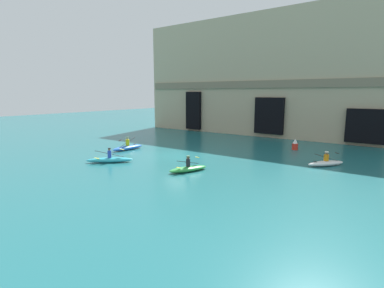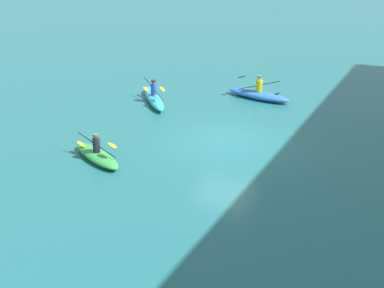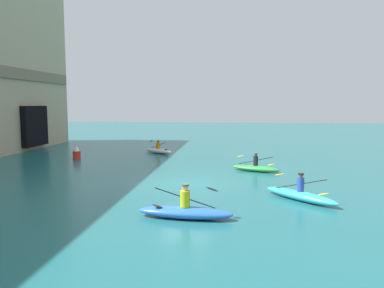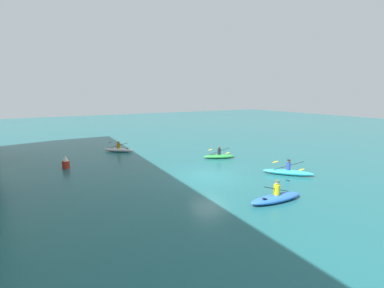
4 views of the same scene
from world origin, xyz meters
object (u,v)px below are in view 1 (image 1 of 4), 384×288
kayak_blue (128,147)px  marker_buoy (295,145)px  kayak_white (326,163)px  kayak_cyan (110,160)px  kayak_green (188,168)px

kayak_blue → marker_buoy: (12.79, 9.42, 0.24)m
kayak_white → marker_buoy: 6.45m
kayak_white → kayak_cyan: bearing=160.4°
kayak_white → kayak_green: bearing=173.2°
kayak_green → kayak_cyan: (-6.53, -1.44, 0.02)m
marker_buoy → kayak_cyan: bearing=-125.6°
kayak_green → kayak_cyan: kayak_cyan is taller
kayak_white → marker_buoy: size_ratio=2.65×
marker_buoy → kayak_blue: bearing=-143.6°
kayak_green → marker_buoy: (3.37, 12.41, 0.27)m
kayak_blue → marker_buoy: kayak_blue is taller
kayak_green → kayak_white: bearing=158.4°
kayak_white → kayak_cyan: 16.30m
kayak_cyan → kayak_white: bearing=-11.0°
kayak_cyan → marker_buoy: bearing=11.2°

